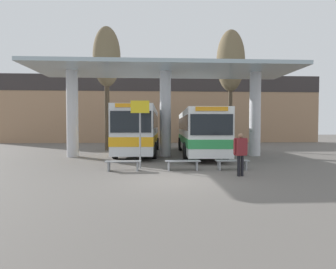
{
  "coord_description": "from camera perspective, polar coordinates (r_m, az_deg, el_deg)",
  "views": [
    {
      "loc": [
        -0.74,
        -9.95,
        2.07
      ],
      "look_at": [
        0.0,
        4.31,
        1.6
      ],
      "focal_mm": 28.0,
      "sensor_mm": 36.0,
      "label": 1
    }
  ],
  "objects": [
    {
      "name": "ground_plane",
      "position": [
        10.19,
        1.27,
        -9.84
      ],
      "size": [
        100.0,
        100.0,
        0.0
      ],
      "primitive_type": "plane",
      "color": "#605B56"
    },
    {
      "name": "townhouse_backdrop",
      "position": [
        32.49,
        -1.66,
        6.77
      ],
      "size": [
        40.0,
        0.58,
        8.3
      ],
      "color": "#9E7A5B",
      "rests_on": "ground_plane"
    },
    {
      "name": "station_canopy",
      "position": [
        18.03,
        -0.59,
        11.01
      ],
      "size": [
        17.42,
        5.17,
        5.99
      ],
      "color": "silver",
      "rests_on": "ground_plane"
    },
    {
      "name": "transit_bus_left_bay",
      "position": [
        19.73,
        -6.23,
        1.29
      ],
      "size": [
        3.02,
        10.24,
        3.35
      ],
      "rotation": [
        0.0,
        0.0,
        3.1
      ],
      "color": "silver",
      "rests_on": "ground_plane"
    },
    {
      "name": "transit_bus_center_bay",
      "position": [
        19.16,
        6.72,
        0.9
      ],
      "size": [
        3.04,
        11.1,
        3.1
      ],
      "rotation": [
        0.0,
        0.0,
        3.09
      ],
      "color": "white",
      "rests_on": "ground_plane"
    },
    {
      "name": "waiting_bench_near_pillar",
      "position": [
        12.74,
        13.8,
        -5.99
      ],
      "size": [
        1.55,
        0.44,
        0.46
      ],
      "color": "gray",
      "rests_on": "ground_plane"
    },
    {
      "name": "waiting_bench_mid_platform",
      "position": [
        12.29,
        -9.72,
        -6.24
      ],
      "size": [
        1.64,
        0.44,
        0.46
      ],
      "color": "gray",
      "rests_on": "ground_plane"
    },
    {
      "name": "waiting_bench_far_platform",
      "position": [
        12.27,
        3.21,
        -6.22
      ],
      "size": [
        1.64,
        0.44,
        0.46
      ],
      "color": "gray",
      "rests_on": "ground_plane"
    },
    {
      "name": "info_sign_platform",
      "position": [
        12.79,
        -6.11,
        3.04
      ],
      "size": [
        0.9,
        0.09,
        3.29
      ],
      "color": "gray",
      "rests_on": "ground_plane"
    },
    {
      "name": "pedestrian_waiting",
      "position": [
        11.18,
        15.51,
        -3.27
      ],
      "size": [
        0.65,
        0.36,
        1.77
      ],
      "rotation": [
        0.0,
        0.0,
        0.25
      ],
      "color": "black",
      "rests_on": "ground_plane"
    },
    {
      "name": "poplar_tree_behind_left",
      "position": [
        24.46,
        13.47,
        15.1
      ],
      "size": [
        2.45,
        2.45,
        10.48
      ],
      "color": "#473A2B",
      "rests_on": "ground_plane"
    },
    {
      "name": "poplar_tree_behind_right",
      "position": [
        23.39,
        -13.2,
        15.74
      ],
      "size": [
        2.28,
        2.28,
        10.38
      ],
      "color": "#473A2B",
      "rests_on": "ground_plane"
    },
    {
      "name": "parked_car_street",
      "position": [
        30.15,
        8.43,
        -0.18
      ],
      "size": [
        4.47,
        2.08,
        2.05
      ],
      "rotation": [
        0.0,
        0.0,
        -0.05
      ],
      "color": "#B2B7BC",
      "rests_on": "ground_plane"
    }
  ]
}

